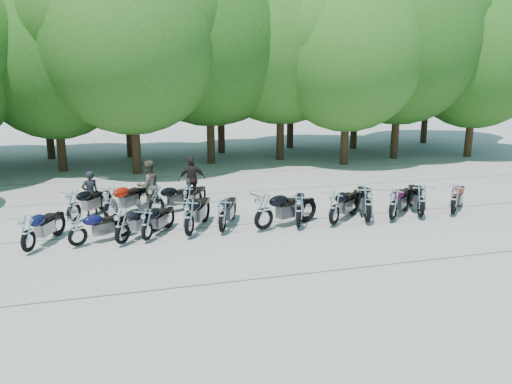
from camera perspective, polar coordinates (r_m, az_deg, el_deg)
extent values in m
plane|color=gray|center=(15.63, 1.44, -5.19)|extent=(90.00, 90.00, 0.00)
cylinder|color=#3A2614|center=(27.39, -21.45, 5.64)|extent=(0.44, 0.44, 3.31)
sphere|color=#286319|center=(27.17, -22.14, 13.30)|extent=(7.31, 7.31, 7.31)
cylinder|color=#3A2614|center=(25.60, -13.62, 6.41)|extent=(0.44, 0.44, 3.93)
sphere|color=#357721|center=(25.44, -14.20, 16.18)|extent=(8.70, 8.70, 8.70)
cylinder|color=#3A2614|center=(27.83, -5.22, 7.50)|extent=(0.44, 0.44, 4.13)
sphere|color=#286319|center=(27.71, -5.43, 16.94)|extent=(9.13, 9.13, 9.13)
cylinder|color=#3A2614|center=(28.92, 2.79, 7.74)|extent=(0.44, 0.44, 4.09)
sphere|color=#357721|center=(28.80, 2.90, 16.74)|extent=(9.04, 9.04, 9.04)
cylinder|color=#3A2614|center=(27.82, 10.13, 6.81)|extent=(0.44, 0.44, 3.62)
sphere|color=#357721|center=(27.63, 10.49, 15.09)|extent=(8.00, 8.00, 8.00)
cylinder|color=#3A2614|center=(30.35, 15.67, 7.42)|extent=(0.44, 0.44, 3.98)
sphere|color=#286319|center=(30.22, 16.23, 15.75)|extent=(8.79, 8.79, 8.79)
cylinder|color=#3A2614|center=(32.52, 23.25, 6.71)|extent=(0.44, 0.44, 3.41)
sphere|color=#286319|center=(32.35, 23.89, 13.35)|extent=(7.53, 7.53, 7.53)
cylinder|color=#3A2614|center=(31.57, -22.59, 6.69)|extent=(0.44, 0.44, 3.52)
sphere|color=#357721|center=(31.40, -23.26, 13.76)|extent=(7.78, 7.78, 7.78)
cylinder|color=#3A2614|center=(30.78, -14.27, 7.07)|extent=(0.44, 0.44, 3.42)
sphere|color=#286319|center=(30.60, -14.70, 14.13)|extent=(7.56, 7.56, 7.56)
cylinder|color=#3A2614|center=(31.39, -4.00, 7.71)|extent=(0.44, 0.44, 3.56)
sphere|color=#286319|center=(31.23, -4.13, 14.93)|extent=(7.88, 7.88, 7.88)
cylinder|color=#3A2614|center=(33.63, 3.94, 8.28)|extent=(0.44, 0.44, 3.76)
sphere|color=#286319|center=(33.49, 4.06, 15.39)|extent=(8.31, 8.31, 8.31)
cylinder|color=#3A2614|center=(33.89, 11.16, 7.99)|extent=(0.44, 0.44, 3.63)
sphere|color=#357721|center=(33.74, 11.49, 14.79)|extent=(8.02, 8.02, 8.02)
cylinder|color=#3A2614|center=(37.63, 18.79, 8.64)|extent=(0.44, 0.44, 4.37)
sphere|color=#286319|center=(37.57, 19.38, 16.01)|extent=(9.67, 9.67, 9.67)
imported|color=black|center=(18.69, -18.40, -0.14)|extent=(0.69, 0.57, 1.63)
imported|color=#4E4637|center=(18.80, -12.16, 0.73)|extent=(1.11, 0.99, 1.87)
imported|color=black|center=(19.68, -7.32, 1.42)|extent=(1.06, 0.45, 1.81)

